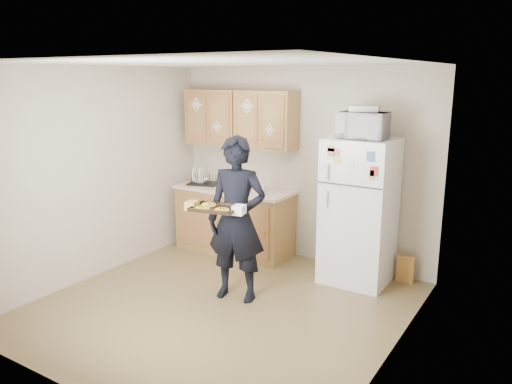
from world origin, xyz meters
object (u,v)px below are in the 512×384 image
person (237,219)px  refrigerator (359,211)px  dish_rack (204,178)px  baking_tray (215,209)px  microwave (363,125)px

person → refrigerator: bearing=39.0°
refrigerator → dish_rack: size_ratio=4.17×
baking_tray → dish_rack: (-1.31, 1.48, -0.09)m
microwave → dish_rack: bearing=175.6°
baking_tray → microwave: (1.00, 1.40, 0.78)m
refrigerator → baking_tray: (-0.99, -1.45, 0.22)m
refrigerator → person: 1.49m
person → dish_rack: bearing=126.8°
person → microwave: (0.94, 1.11, 0.96)m
refrigerator → baking_tray: 1.77m
refrigerator → microwave: (0.01, -0.05, 1.00)m
baking_tray → microwave: microwave is taller
person → baking_tray: bearing=-114.6°
dish_rack → person: bearing=-40.9°
person → baking_tray: (-0.06, -0.29, 0.18)m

